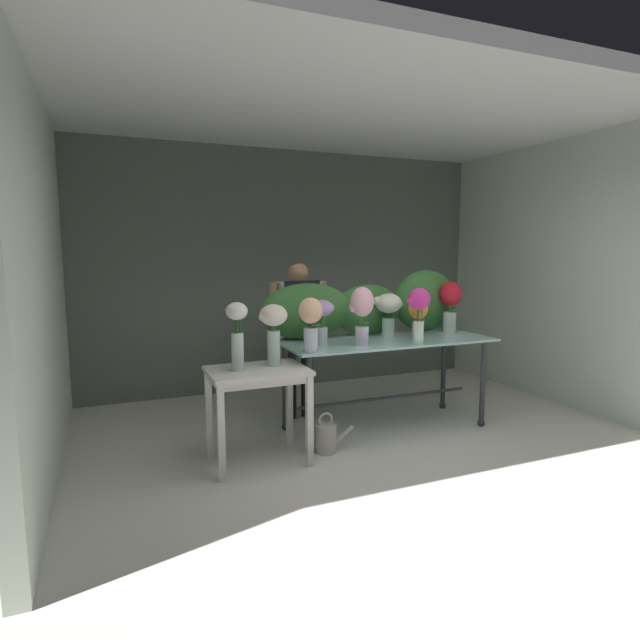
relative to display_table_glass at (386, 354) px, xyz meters
The scene contains 19 objects.
ground_plane 0.80m from the display_table_glass, 149.65° to the left, with size 7.41×7.41×0.00m, color silver.
wall_back 2.01m from the display_table_glass, 99.22° to the left, with size 5.04×0.12×2.84m, color slate.
wall_left 2.92m from the display_table_glass, behind, with size 0.12×3.49×2.84m, color silver.
wall_right 2.33m from the display_table_glass, ahead, with size 0.12×3.49×2.84m, color silver.
ceiling_slab 2.21m from the display_table_glass, 149.65° to the left, with size 5.16×3.49×0.12m, color silver.
display_table_glass is the anchor object (origin of this frame).
side_table_white 1.35m from the display_table_glass, 167.14° to the right, with size 0.76×0.55×0.75m.
florist 0.92m from the display_table_glass, 135.29° to the left, with size 0.60×0.24×1.56m.
foliage_backdrop 0.51m from the display_table_glass, 101.88° to the left, with size 2.09×0.30×0.62m.
vase_ivory_hydrangea 0.43m from the display_table_glass, 53.00° to the left, with size 0.30×0.25×0.41m.
vase_sunset_freesia 0.48m from the display_table_glass, 16.30° to the right, with size 0.18×0.18×0.39m.
vase_peach_roses 1.01m from the display_table_glass, 160.06° to the right, with size 0.19×0.19×0.44m.
vase_blush_carnations 0.60m from the display_table_glass, 151.35° to the right, with size 0.21×0.20×0.51m.
vase_lilac_tulips 0.78m from the display_table_glass, behind, with size 0.22×0.19×0.40m.
vase_magenta_anemones 0.58m from the display_table_glass, 66.45° to the right, with size 0.21×0.19×0.49m.
vase_crimson_dahlias 0.90m from the display_table_glass, ahead, with size 0.22×0.22×0.51m.
vase_white_roses_tall 1.54m from the display_table_glass, 168.42° to the right, with size 0.17×0.17×0.53m.
vase_cream_lisianthus_tall 1.24m from the display_table_glass, 168.11° to the right, with size 0.23×0.22×0.49m.
watering_can 1.00m from the display_table_glass, 156.00° to the right, with size 0.35×0.18×0.34m.
Camera 1 is at (-2.06, -2.61, 1.67)m, focal length 29.01 mm.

